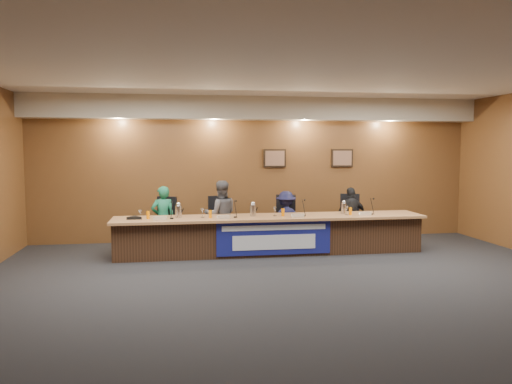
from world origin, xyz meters
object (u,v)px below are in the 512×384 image
dais_body (270,236)px  panelist_c (286,219)px  panelist_b (221,215)px  speakerphone (134,218)px  panelist_d (351,216)px  carafe_mid (253,211)px  carafe_left (178,212)px  office_chair_a (163,226)px  office_chair_c (285,223)px  carafe_right (344,208)px  banner (274,238)px  office_chair_b (220,225)px  panelist_a (163,218)px  office_chair_d (350,222)px

dais_body → panelist_c: bearing=53.2°
panelist_b → speakerphone: size_ratio=4.43×
panelist_c → panelist_d: (1.44, 0.00, 0.03)m
panelist_d → carafe_mid: panelist_d is taller
carafe_mid → carafe_left: bearing=179.0°
dais_body → carafe_mid: 0.62m
dais_body → panelist_d: (1.89, 0.60, 0.27)m
office_chair_a → carafe_mid: 1.93m
office_chair_c → speakerphone: speakerphone is taller
office_chair_c → carafe_left: size_ratio=2.08×
carafe_right → speakerphone: bearing=-178.4°
dais_body → banner: (0.00, -0.41, 0.03)m
carafe_mid → office_chair_b: bearing=128.2°
office_chair_a → carafe_right: (3.63, -0.65, 0.38)m
office_chair_b → carafe_mid: (0.57, -0.73, 0.38)m
carafe_left → carafe_mid: (1.44, -0.02, -0.00)m
dais_body → panelist_b: bearing=146.8°
carafe_left → carafe_mid: bearing=-1.0°
office_chair_c → carafe_left: (-2.24, -0.70, 0.39)m
dais_body → panelist_b: panelist_b is taller
office_chair_a → carafe_right: carafe_right is taller
panelist_b → carafe_left: size_ratio=6.13×
panelist_d → office_chair_b: size_ratio=2.59×
panelist_a → carafe_left: bearing=105.9°
banner → panelist_b: 1.41m
office_chair_c → carafe_mid: size_ratio=2.12×
panelist_d → carafe_right: size_ratio=5.67×
office_chair_b → dais_body: bearing=-46.2°
panelist_b → carafe_left: panelist_b is taller
carafe_left → panelist_d: bearing=9.3°
office_chair_b → office_chair_c: 1.37m
banner → office_chair_c: size_ratio=4.58×
office_chair_c → speakerphone: size_ratio=1.50×
office_chair_a → office_chair_b: same height
panelist_d → office_chair_b: (-2.82, 0.10, -0.14)m
carafe_mid → dais_body: bearing=3.8°
carafe_left → dais_body: bearing=-0.0°
carafe_left → carafe_right: (3.32, 0.06, -0.01)m
office_chair_c → carafe_left: 2.38m
speakerphone → panelist_d: bearing=8.4°
office_chair_d → carafe_mid: size_ratio=2.12×
dais_body → office_chair_c: bearing=57.3°
carafe_left → office_chair_b: bearing=39.0°
office_chair_c → speakerphone: bearing=-148.0°
office_chair_c → carafe_right: 1.31m
office_chair_d → carafe_mid: bearing=-142.7°
banner → speakerphone: speakerphone is taller
dais_body → carafe_mid: carafe_mid is taller
carafe_right → office_chair_d: bearing=60.6°
panelist_c → office_chair_d: panelist_c is taller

